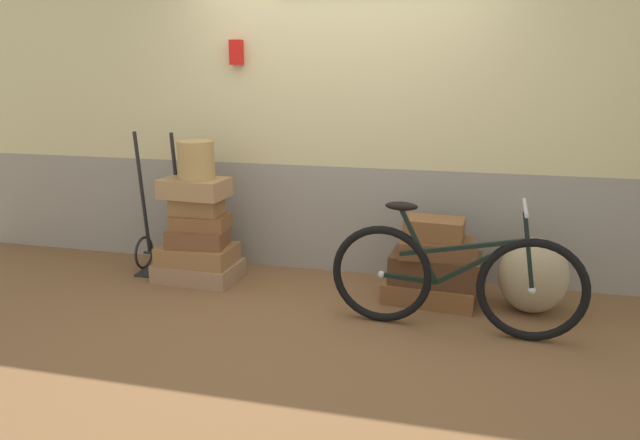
{
  "coord_description": "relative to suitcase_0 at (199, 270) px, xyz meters",
  "views": [
    {
      "loc": [
        1.0,
        -3.91,
        1.74
      ],
      "look_at": [
        -0.02,
        0.18,
        0.61
      ],
      "focal_mm": 32.16,
      "sensor_mm": 36.0,
      "label": 1
    }
  ],
  "objects": [
    {
      "name": "suitcase_2",
      "position": [
        0.02,
        -0.02,
        0.3
      ],
      "size": [
        0.5,
        0.37,
        0.14
      ],
      "primitive_type": "cube",
      "rotation": [
        0.0,
        0.0,
        0.1
      ],
      "color": "brown",
      "rests_on": "suitcase_1"
    },
    {
      "name": "station_building",
      "position": [
        1.12,
        0.56,
        1.4
      ],
      "size": [
        7.18,
        0.74,
        2.94
      ],
      "color": "gray",
      "rests_on": "ground"
    },
    {
      "name": "suitcase_3",
      "position": [
        0.04,
        0.0,
        0.43
      ],
      "size": [
        0.48,
        0.32,
        0.12
      ],
      "primitive_type": "cube",
      "rotation": [
        0.0,
        0.0,
        0.07
      ],
      "color": "brown",
      "rests_on": "suitcase_2"
    },
    {
      "name": "suitcase_0",
      "position": [
        0.0,
        0.0,
        0.0
      ],
      "size": [
        0.7,
        0.49,
        0.15
      ],
      "primitive_type": "cube",
      "rotation": [
        0.0,
        0.0,
        -0.06
      ],
      "color": "#937051",
      "rests_on": "ground"
    },
    {
      "name": "suitcase_5",
      "position": [
        0.01,
        -0.01,
        0.72
      ],
      "size": [
        0.54,
        0.37,
        0.15
      ],
      "primitive_type": "cube",
      "rotation": [
        0.0,
        0.0,
        -0.07
      ],
      "color": "#9E754C",
      "rests_on": "suitcase_4"
    },
    {
      "name": "suitcase_7",
      "position": [
        1.96,
        0.02,
        0.19
      ],
      "size": [
        0.69,
        0.45,
        0.22
      ],
      "primitive_type": "cube",
      "rotation": [
        0.0,
        0.0,
        -0.08
      ],
      "color": "#4C2D19",
      "rests_on": "suitcase_6"
    },
    {
      "name": "suitcase_6",
      "position": [
        1.93,
        0.0,
        0.0
      ],
      "size": [
        0.73,
        0.48,
        0.15
      ],
      "primitive_type": "cube",
      "rotation": [
        0.0,
        0.0,
        -0.1
      ],
      "color": "brown",
      "rests_on": "ground"
    },
    {
      "name": "suitcase_8",
      "position": [
        1.97,
        -0.01,
        0.36
      ],
      "size": [
        0.59,
        0.37,
        0.13
      ],
      "primitive_type": "cube",
      "rotation": [
        0.0,
        0.0,
        0.08
      ],
      "color": "brown",
      "rests_on": "suitcase_7"
    },
    {
      "name": "suitcase_1",
      "position": [
        0.01,
        -0.01,
        0.15
      ],
      "size": [
        0.62,
        0.42,
        0.15
      ],
      "primitive_type": "cube",
      "rotation": [
        0.0,
        0.0,
        -0.03
      ],
      "color": "olive",
      "rests_on": "suitcase_0"
    },
    {
      "name": "bicycle",
      "position": [
        2.1,
        -0.49,
        0.29
      ],
      "size": [
        1.69,
        0.46,
        0.91
      ],
      "color": "black",
      "rests_on": "ground"
    },
    {
      "name": "burlap_sack",
      "position": [
        2.66,
        -0.03,
        0.2
      ],
      "size": [
        0.49,
        0.42,
        0.56
      ],
      "primitive_type": "ellipsoid",
      "color": "#9E8966",
      "rests_on": "ground"
    },
    {
      "name": "suitcase_9",
      "position": [
        1.94,
        -0.0,
        0.5
      ],
      "size": [
        0.45,
        0.31,
        0.16
      ],
      "primitive_type": "cube",
      "rotation": [
        0.0,
        0.0,
        -0.08
      ],
      "color": "brown",
      "rests_on": "suitcase_8"
    },
    {
      "name": "ground",
      "position": [
        1.1,
        -0.28,
        -0.11
      ],
      "size": [
        9.18,
        5.2,
        0.06
      ],
      "primitive_type": "cube",
      "color": "brown"
    },
    {
      "name": "wicker_basket",
      "position": [
        0.04,
        -0.01,
        0.95
      ],
      "size": [
        0.29,
        0.29,
        0.3
      ],
      "primitive_type": "cylinder",
      "color": "#A8844C",
      "rests_on": "suitcase_5"
    },
    {
      "name": "suitcase_4",
      "position": [
        0.01,
        0.01,
        0.56
      ],
      "size": [
        0.4,
        0.26,
        0.15
      ],
      "primitive_type": "cube",
      "rotation": [
        0.0,
        0.0,
        0.01
      ],
      "color": "olive",
      "rests_on": "suitcase_3"
    },
    {
      "name": "luggage_trolley",
      "position": [
        -0.39,
        0.11,
        0.2
      ],
      "size": [
        0.42,
        0.37,
        1.22
      ],
      "color": "black",
      "rests_on": "ground"
    }
  ]
}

